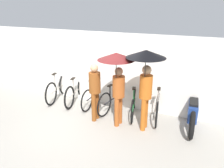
# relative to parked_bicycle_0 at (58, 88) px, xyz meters

# --- Properties ---
(ground_plane) EXTENTS (30.00, 30.00, 0.00)m
(ground_plane) POSITION_rel_parked_bicycle_0_xyz_m (1.74, -1.47, -0.40)
(ground_plane) COLOR #9E998E
(back_wall) EXTENTS (12.42, 0.12, 2.34)m
(back_wall) POSITION_rel_parked_bicycle_0_xyz_m (1.74, 0.39, 0.77)
(back_wall) COLOR silver
(back_wall) RESTS_ON ground
(parked_bicycle_0) EXTENTS (0.52, 1.76, 1.04)m
(parked_bicycle_0) POSITION_rel_parked_bicycle_0_xyz_m (0.00, 0.00, 0.00)
(parked_bicycle_0) COLOR black
(parked_bicycle_0) RESTS_ON ground
(parked_bicycle_1) EXTENTS (0.52, 1.82, 1.03)m
(parked_bicycle_1) POSITION_rel_parked_bicycle_0_xyz_m (0.69, 0.06, -0.02)
(parked_bicycle_1) COLOR black
(parked_bicycle_1) RESTS_ON ground
(parked_bicycle_2) EXTENTS (0.44, 1.67, 1.05)m
(parked_bicycle_2) POSITION_rel_parked_bicycle_0_xyz_m (1.39, 0.07, -0.03)
(parked_bicycle_2) COLOR black
(parked_bicycle_2) RESTS_ON ground
(parked_bicycle_3) EXTENTS (0.44, 1.70, 1.11)m
(parked_bicycle_3) POSITION_rel_parked_bicycle_0_xyz_m (2.09, -0.00, -0.01)
(parked_bicycle_3) COLOR black
(parked_bicycle_3) RESTS_ON ground
(parked_bicycle_4) EXTENTS (0.55, 1.64, 1.02)m
(parked_bicycle_4) POSITION_rel_parked_bicycle_0_xyz_m (2.78, -0.04, -0.03)
(parked_bicycle_4) COLOR black
(parked_bicycle_4) RESTS_ON ground
(parked_bicycle_5) EXTENTS (0.47, 1.67, 1.06)m
(parked_bicycle_5) POSITION_rel_parked_bicycle_0_xyz_m (3.47, 0.02, -0.02)
(parked_bicycle_5) COLOR black
(parked_bicycle_5) RESTS_ON ground
(pedestrian_leading) EXTENTS (0.32, 0.32, 1.65)m
(pedestrian_leading) POSITION_rel_parked_bicycle_0_xyz_m (1.87, -0.78, 0.56)
(pedestrian_leading) COLOR brown
(pedestrian_leading) RESTS_ON ground
(pedestrian_center) EXTENTS (0.93, 0.93, 2.04)m
(pedestrian_center) POSITION_rel_parked_bicycle_0_xyz_m (2.57, -0.86, 1.17)
(pedestrian_center) COLOR #9E4C1E
(pedestrian_center) RESTS_ON ground
(pedestrian_trailing) EXTENTS (0.94, 0.94, 2.15)m
(pedestrian_trailing) POSITION_rel_parked_bicycle_0_xyz_m (3.28, -0.78, 1.25)
(pedestrian_trailing) COLOR #B25619
(pedestrian_trailing) RESTS_ON ground
(motorcycle) EXTENTS (0.58, 2.09, 0.92)m
(motorcycle) POSITION_rel_parked_bicycle_0_xyz_m (4.42, 0.03, -0.00)
(motorcycle) COLOR black
(motorcycle) RESTS_ON ground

